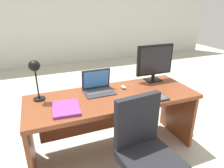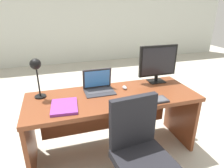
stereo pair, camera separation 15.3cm
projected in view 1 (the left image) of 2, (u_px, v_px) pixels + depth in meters
The scene contains 10 objects.
ground at pixel (83, 99), 3.72m from camera, with size 12.00×12.00×0.00m, color #B7B2A3.
back_wall at pixel (58, 14), 5.41m from camera, with size 10.00×0.10×2.80m, color silver.
desk at pixel (112, 109), 2.26m from camera, with size 1.85×0.70×0.74m.
monitor at pixel (155, 61), 2.47m from camera, with size 0.49×0.16×0.46m.
laptop at pixel (97, 85), 2.24m from camera, with size 0.33×0.26×0.25m.
keyboard at pixel (151, 99), 2.04m from camera, with size 0.36×0.14×0.02m.
mouse at pixel (124, 87), 2.32m from camera, with size 0.05×0.08×0.04m.
desk_lamp at pixel (35, 71), 1.92m from camera, with size 0.12×0.14×0.43m.
book at pixel (66, 108), 1.86m from camera, with size 0.27×0.33×0.03m.
office_chair at pixel (145, 160), 1.75m from camera, with size 0.56×0.56×0.95m.
Camera 1 is at (-0.72, -1.81, 1.67)m, focal length 31.80 mm.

